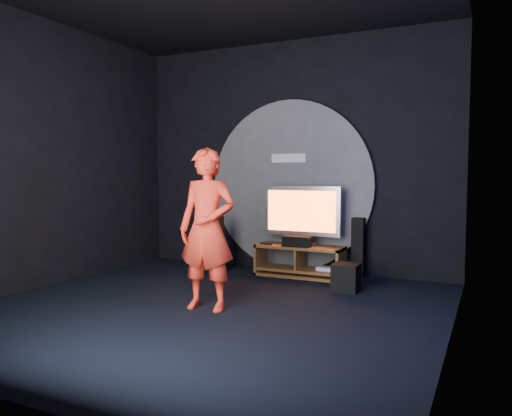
{
  "coord_description": "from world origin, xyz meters",
  "views": [
    {
      "loc": [
        2.82,
        -4.66,
        1.49
      ],
      "look_at": [
        0.09,
        1.05,
        1.05
      ],
      "focal_mm": 35.0,
      "sensor_mm": 36.0,
      "label": 1
    }
  ],
  "objects_px": {
    "tower_speaker_right": "(358,248)",
    "subwoofer": "(346,277)",
    "tv": "(302,213)",
    "player": "(207,229)",
    "media_console": "(300,263)",
    "tower_speaker_left": "(216,245)"
  },
  "relations": [
    {
      "from": "tv",
      "to": "tower_speaker_right",
      "type": "relative_size",
      "value": 1.35
    },
    {
      "from": "tv",
      "to": "subwoofer",
      "type": "height_order",
      "value": "tv"
    },
    {
      "from": "tv",
      "to": "subwoofer",
      "type": "bearing_deg",
      "value": -38.21
    },
    {
      "from": "media_console",
      "to": "subwoofer",
      "type": "xyz_separation_m",
      "value": [
        0.84,
        -0.6,
        -0.02
      ]
    },
    {
      "from": "tower_speaker_right",
      "to": "subwoofer",
      "type": "bearing_deg",
      "value": -85.56
    },
    {
      "from": "player",
      "to": "media_console",
      "type": "bearing_deg",
      "value": 75.55
    },
    {
      "from": "subwoofer",
      "to": "player",
      "type": "bearing_deg",
      "value": -128.27
    },
    {
      "from": "tower_speaker_right",
      "to": "player",
      "type": "bearing_deg",
      "value": -114.64
    },
    {
      "from": "media_console",
      "to": "player",
      "type": "xyz_separation_m",
      "value": [
        -0.31,
        -2.07,
        0.69
      ]
    },
    {
      "from": "tower_speaker_left",
      "to": "player",
      "type": "height_order",
      "value": "player"
    },
    {
      "from": "tv",
      "to": "tower_speaker_left",
      "type": "height_order",
      "value": "tv"
    },
    {
      "from": "tv",
      "to": "player",
      "type": "relative_size",
      "value": 0.65
    },
    {
      "from": "player",
      "to": "tower_speaker_right",
      "type": "bearing_deg",
      "value": 59.53
    },
    {
      "from": "media_console",
      "to": "tower_speaker_right",
      "type": "distance_m",
      "value": 0.86
    },
    {
      "from": "media_console",
      "to": "player",
      "type": "height_order",
      "value": "player"
    },
    {
      "from": "tower_speaker_left",
      "to": "player",
      "type": "distance_m",
      "value": 1.96
    },
    {
      "from": "tv",
      "to": "tower_speaker_right",
      "type": "distance_m",
      "value": 0.95
    },
    {
      "from": "media_console",
      "to": "tower_speaker_left",
      "type": "bearing_deg",
      "value": -162.53
    },
    {
      "from": "tower_speaker_left",
      "to": "tv",
      "type": "bearing_deg",
      "value": 20.49
    },
    {
      "from": "tower_speaker_left",
      "to": "tower_speaker_right",
      "type": "distance_m",
      "value": 2.07
    },
    {
      "from": "tv",
      "to": "player",
      "type": "height_order",
      "value": "player"
    },
    {
      "from": "player",
      "to": "tv",
      "type": "bearing_deg",
      "value": 76.02
    }
  ]
}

